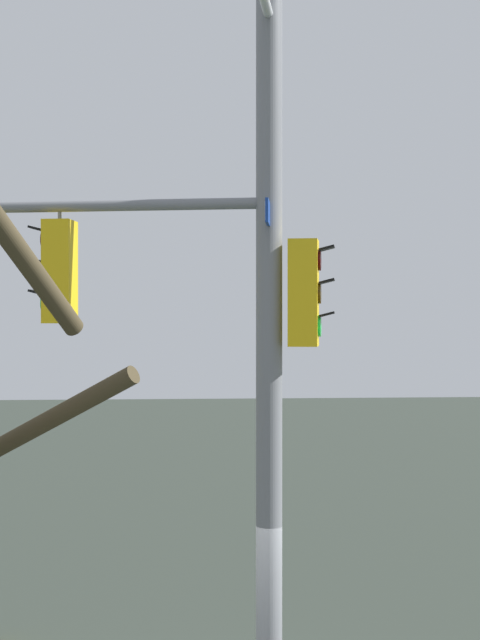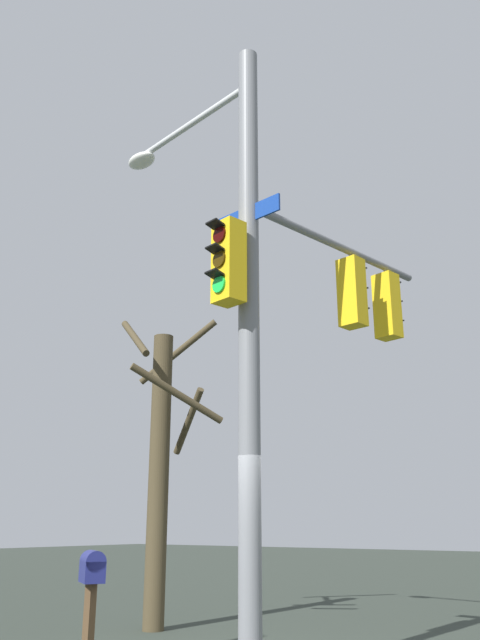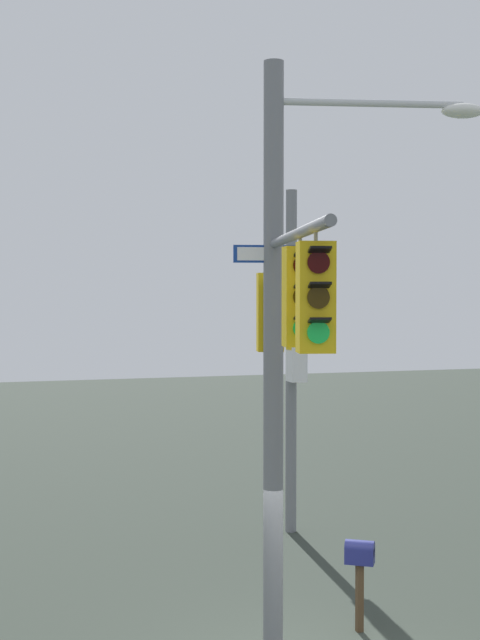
% 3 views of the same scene
% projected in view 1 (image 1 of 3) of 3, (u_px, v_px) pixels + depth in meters
% --- Properties ---
extents(main_signal_pole_assembly, '(3.73, 4.58, 8.31)m').
position_uv_depth(main_signal_pole_assembly, '(204.00, 306.00, 8.97)').
color(main_signal_pole_assembly, slate).
rests_on(main_signal_pole_assembly, ground).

